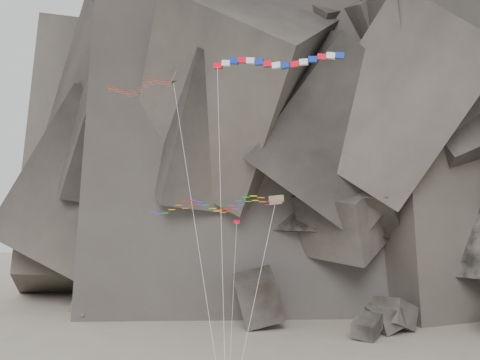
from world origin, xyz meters
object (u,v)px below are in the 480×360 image
(delta_kite, at_px, (136,87))
(pennant_kite, at_px, (234,260))
(banner_kite, at_px, (277,63))
(parafoil_kite, at_px, (207,205))

(delta_kite, distance_m, pennant_kite, 20.74)
(pennant_kite, bearing_deg, banner_kite, 51.26)
(parafoil_kite, bearing_deg, banner_kite, 12.51)
(banner_kite, xyz_separation_m, pennant_kite, (-2.57, -4.15, -17.26))
(parafoil_kite, bearing_deg, delta_kite, 125.75)
(pennant_kite, bearing_deg, delta_kite, 149.64)
(delta_kite, xyz_separation_m, pennant_kite, (11.99, -5.20, -16.11))
(delta_kite, bearing_deg, pennant_kite, -46.87)
(delta_kite, xyz_separation_m, parafoil_kite, (9.49, -5.09, -11.56))
(delta_kite, relative_size, parafoil_kite, 1.70)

